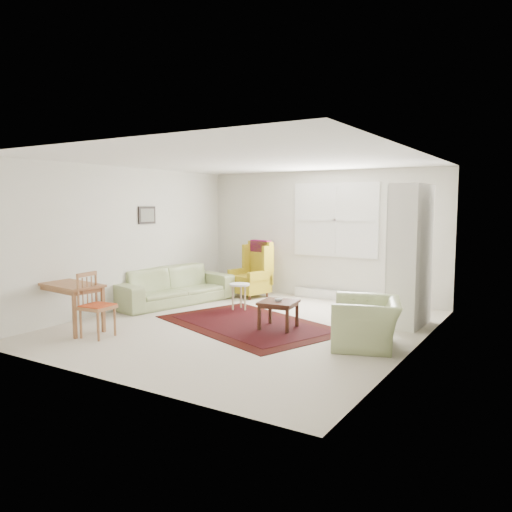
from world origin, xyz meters
The scene contains 10 objects.
room centered at (0.02, 0.21, 1.26)m, with size 5.04×5.54×2.51m.
rug centered at (-0.01, 0.11, 0.01)m, with size 2.77×1.78×0.03m, color black, non-canonical shape.
sofa centered at (-2.10, 0.76, 0.47)m, with size 2.32×0.91×0.93m, color #9AA870.
armchair centered at (1.93, -0.08, 0.38)m, with size 0.97×0.85×0.76m, color #9AA870.
wingback_chair centered at (-1.23, 2.07, 0.57)m, with size 0.65×0.69×1.13m, color #B39A1B, non-canonical shape.
coffee_table centered at (0.51, 0.11, 0.21)m, with size 0.52×0.52×0.43m, color #3D1D12, non-canonical shape.
stool centered at (-0.72, 0.92, 0.24)m, with size 0.35×0.35×0.47m, color white, non-canonical shape.
cabinet centered at (2.10, 1.36, 1.08)m, with size 0.45×0.86×2.15m, color white, non-canonical shape.
desk centered at (-2.10, -1.55, 0.35)m, with size 1.10×0.55×0.70m, color #9B663E, non-canonical shape.
desk_chair centered at (-1.42, -1.61, 0.45)m, with size 0.40×0.40×0.91m, color #9B663E, non-canonical shape.
Camera 1 is at (4.04, -6.26, 1.86)m, focal length 35.00 mm.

